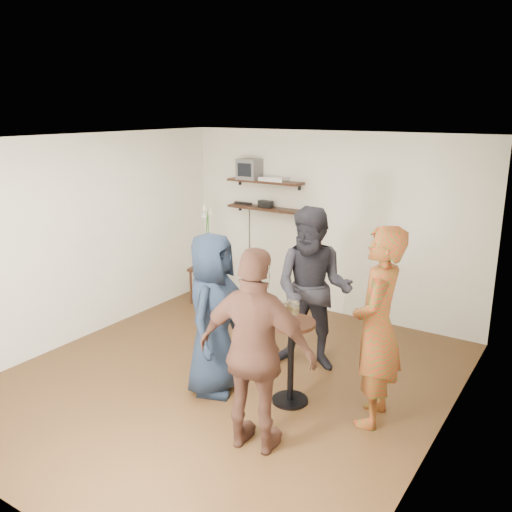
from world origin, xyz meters
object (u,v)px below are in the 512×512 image
at_px(person_navy, 213,314).
at_px(radio, 266,204).
at_px(drinks_table, 291,351).
at_px(dvd_deck, 274,179).
at_px(side_table, 208,272).
at_px(person_brown, 256,352).
at_px(person_plaid, 377,327).
at_px(crt_monitor, 250,169).
at_px(person_dark, 313,290).

bearing_deg(person_navy, radio, 5.46).
bearing_deg(drinks_table, dvd_deck, 124.63).
bearing_deg(drinks_table, side_table, 143.14).
height_order(dvd_deck, person_navy, dvd_deck).
bearing_deg(person_brown, side_table, -54.30).
xyz_separation_m(dvd_deck, side_table, (-0.82, -0.55, -1.42)).
xyz_separation_m(radio, person_navy, (1.01, -2.64, -0.66)).
xyz_separation_m(dvd_deck, radio, (-0.14, 0.00, -0.38)).
xyz_separation_m(side_table, person_navy, (1.69, -2.09, 0.38)).
distance_m(drinks_table, person_plaid, 0.92).
bearing_deg(radio, dvd_deck, 0.00).
relative_size(dvd_deck, person_brown, 0.22).
bearing_deg(person_plaid, dvd_deck, -142.14).
xyz_separation_m(crt_monitor, dvd_deck, (0.42, 0.00, -0.12)).
relative_size(radio, person_dark, 0.12).
height_order(person_dark, person_navy, person_dark).
bearing_deg(person_plaid, radio, -140.55).
xyz_separation_m(crt_monitor, radio, (0.28, 0.00, -0.50)).
relative_size(radio, drinks_table, 0.25).
height_order(person_plaid, person_brown, person_plaid).
xyz_separation_m(dvd_deck, person_plaid, (2.49, -2.28, -0.94)).
bearing_deg(person_brown, crt_monitor, -64.14).
height_order(radio, drinks_table, radio).
relative_size(side_table, person_plaid, 0.30).
bearing_deg(drinks_table, person_plaid, 9.70).
bearing_deg(crt_monitor, side_table, -126.11).
distance_m(crt_monitor, dvd_deck, 0.44).
distance_m(drinks_table, person_brown, 0.90).
bearing_deg(radio, person_brown, -59.17).
height_order(crt_monitor, radio, crt_monitor).
distance_m(side_table, person_plaid, 3.77).
relative_size(person_plaid, person_brown, 1.05).
bearing_deg(person_navy, dvd_deck, 2.71).
height_order(dvd_deck, person_plaid, dvd_deck).
bearing_deg(radio, person_dark, -44.57).
xyz_separation_m(crt_monitor, drinks_table, (2.09, -2.42, -1.46)).
height_order(drinks_table, person_navy, person_navy).
relative_size(crt_monitor, side_table, 0.56).
height_order(person_plaid, person_navy, person_plaid).
height_order(dvd_deck, person_dark, dvd_deck).
xyz_separation_m(dvd_deck, person_brown, (1.79, -3.24, -0.99)).
bearing_deg(crt_monitor, drinks_table, -49.15).
bearing_deg(person_dark, person_plaid, -46.49).
bearing_deg(person_plaid, person_navy, -87.12).
bearing_deg(person_dark, crt_monitor, 127.25).
height_order(dvd_deck, side_table, dvd_deck).
xyz_separation_m(crt_monitor, person_brown, (2.21, -3.24, -1.11)).
xyz_separation_m(person_plaid, person_brown, (-0.70, -0.96, -0.05)).
xyz_separation_m(drinks_table, person_plaid, (0.82, 0.14, 0.39)).
distance_m(dvd_deck, side_table, 1.73).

